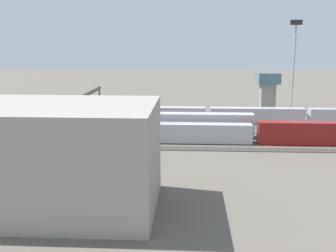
{
  "coord_description": "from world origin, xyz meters",
  "views": [
    {
      "loc": [
        -10.5,
        87.39,
        20.44
      ],
      "look_at": [
        -5.77,
        3.46,
        2.5
      ],
      "focal_mm": 43.49,
      "sensor_mm": 36.0,
      "label": 1
    }
  ],
  "objects_px": {
    "maintenance_shed": "(0,156)",
    "train_on_track_0": "(159,114)",
    "control_tower": "(268,89)",
    "signal_gantry": "(85,99)",
    "light_mast_0": "(294,57)",
    "train_on_track_3": "(87,124)",
    "train_on_track_4": "(127,132)",
    "train_on_track_2": "(115,121)"
  },
  "relations": [
    {
      "from": "train_on_track_0",
      "to": "light_mast_0",
      "type": "height_order",
      "value": "light_mast_0"
    },
    {
      "from": "train_on_track_3",
      "to": "light_mast_0",
      "type": "distance_m",
      "value": 52.39
    },
    {
      "from": "train_on_track_2",
      "to": "maintenance_shed",
      "type": "relative_size",
      "value": 0.26
    },
    {
      "from": "train_on_track_4",
      "to": "train_on_track_3",
      "type": "bearing_deg",
      "value": -27.43
    },
    {
      "from": "train_on_track_4",
      "to": "signal_gantry",
      "type": "bearing_deg",
      "value": -35.47
    },
    {
      "from": "train_on_track_2",
      "to": "signal_gantry",
      "type": "xyz_separation_m",
      "value": [
        6.12,
        2.5,
        5.4
      ]
    },
    {
      "from": "train_on_track_0",
      "to": "light_mast_0",
      "type": "distance_m",
      "value": 35.96
    },
    {
      "from": "train_on_track_2",
      "to": "light_mast_0",
      "type": "bearing_deg",
      "value": -163.8
    },
    {
      "from": "train_on_track_0",
      "to": "control_tower",
      "type": "bearing_deg",
      "value": -152.43
    },
    {
      "from": "train_on_track_3",
      "to": "signal_gantry",
      "type": "xyz_separation_m",
      "value": [
        0.89,
        -2.5,
        4.93
      ]
    },
    {
      "from": "train_on_track_0",
      "to": "signal_gantry",
      "type": "distance_m",
      "value": 20.64
    },
    {
      "from": "train_on_track_4",
      "to": "train_on_track_3",
      "type": "relative_size",
      "value": 1.27
    },
    {
      "from": "signal_gantry",
      "to": "maintenance_shed",
      "type": "distance_m",
      "value": 40.79
    },
    {
      "from": "light_mast_0",
      "to": "maintenance_shed",
      "type": "xyz_separation_m",
      "value": [
        48.43,
        55.57,
        -9.68
      ]
    },
    {
      "from": "signal_gantry",
      "to": "control_tower",
      "type": "bearing_deg",
      "value": -148.18
    },
    {
      "from": "maintenance_shed",
      "to": "train_on_track_0",
      "type": "bearing_deg",
      "value": -106.17
    },
    {
      "from": "train_on_track_3",
      "to": "control_tower",
      "type": "xyz_separation_m",
      "value": [
        -44.02,
        -30.37,
        4.1
      ]
    },
    {
      "from": "maintenance_shed",
      "to": "light_mast_0",
      "type": "bearing_deg",
      "value": -131.07
    },
    {
      "from": "train_on_track_2",
      "to": "maintenance_shed",
      "type": "bearing_deg",
      "value": 81.98
    },
    {
      "from": "train_on_track_2",
      "to": "signal_gantry",
      "type": "height_order",
      "value": "signal_gantry"
    },
    {
      "from": "light_mast_0",
      "to": "train_on_track_2",
      "type": "bearing_deg",
      "value": 16.2
    },
    {
      "from": "signal_gantry",
      "to": "control_tower",
      "type": "xyz_separation_m",
      "value": [
        -44.92,
        -27.87,
        -0.83
      ]
    },
    {
      "from": "control_tower",
      "to": "signal_gantry",
      "type": "bearing_deg",
      "value": 31.82
    },
    {
      "from": "light_mast_0",
      "to": "signal_gantry",
      "type": "height_order",
      "value": "light_mast_0"
    },
    {
      "from": "train_on_track_4",
      "to": "train_on_track_2",
      "type": "distance_m",
      "value": 10.93
    },
    {
      "from": "light_mast_0",
      "to": "signal_gantry",
      "type": "distance_m",
      "value": 51.39
    },
    {
      "from": "train_on_track_2",
      "to": "train_on_track_3",
      "type": "distance_m",
      "value": 7.25
    },
    {
      "from": "train_on_track_2",
      "to": "signal_gantry",
      "type": "bearing_deg",
      "value": 22.21
    },
    {
      "from": "train_on_track_0",
      "to": "signal_gantry",
      "type": "bearing_deg",
      "value": 38.94
    },
    {
      "from": "train_on_track_0",
      "to": "control_tower",
      "type": "height_order",
      "value": "control_tower"
    },
    {
      "from": "light_mast_0",
      "to": "signal_gantry",
      "type": "xyz_separation_m",
      "value": [
        48.45,
        14.8,
        -8.6
      ]
    },
    {
      "from": "light_mast_0",
      "to": "maintenance_shed",
      "type": "height_order",
      "value": "light_mast_0"
    },
    {
      "from": "signal_gantry",
      "to": "maintenance_shed",
      "type": "xyz_separation_m",
      "value": [
        -0.03,
        40.78,
        -1.09
      ]
    },
    {
      "from": "light_mast_0",
      "to": "control_tower",
      "type": "distance_m",
      "value": 16.5
    },
    {
      "from": "train_on_track_0",
      "to": "signal_gantry",
      "type": "xyz_separation_m",
      "value": [
        15.47,
        12.5,
        5.53
      ]
    },
    {
      "from": "train_on_track_4",
      "to": "train_on_track_2",
      "type": "bearing_deg",
      "value": -66.24
    },
    {
      "from": "control_tower",
      "to": "train_on_track_0",
      "type": "bearing_deg",
      "value": 27.57
    },
    {
      "from": "train_on_track_0",
      "to": "train_on_track_3",
      "type": "bearing_deg",
      "value": 45.82
    },
    {
      "from": "signal_gantry",
      "to": "train_on_track_4",
      "type": "bearing_deg",
      "value": 144.53
    },
    {
      "from": "train_on_track_2",
      "to": "control_tower",
      "type": "relative_size",
      "value": 0.88
    },
    {
      "from": "light_mast_0",
      "to": "signal_gantry",
      "type": "bearing_deg",
      "value": 16.98
    },
    {
      "from": "train_on_track_3",
      "to": "signal_gantry",
      "type": "distance_m",
      "value": 5.6
    }
  ]
}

